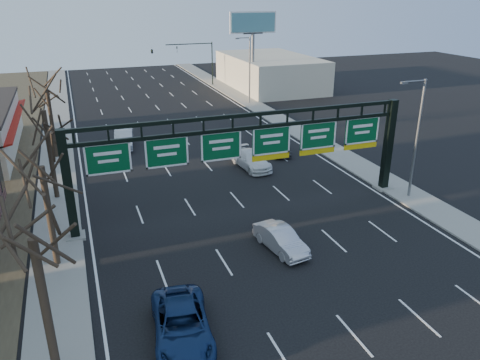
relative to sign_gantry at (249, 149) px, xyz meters
name	(u,v)px	position (x,y,z in m)	size (l,w,h in m)	color
ground	(296,268)	(-0.16, -8.00, -4.63)	(160.00, 160.00, 0.00)	black
sidewalk_left	(57,175)	(-12.96, 12.00, -4.57)	(3.00, 120.00, 0.12)	gray
sidewalk_right	(321,144)	(12.64, 12.00, -4.57)	(3.00, 120.00, 0.12)	gray
lane_markings	(201,158)	(-0.16, 12.00, -4.62)	(21.60, 120.00, 0.01)	white
sign_gantry	(249,149)	(0.00, 0.00, 0.00)	(24.60, 1.20, 7.20)	black
building_right_distant	(270,72)	(19.84, 42.00, -2.13)	(12.00, 20.00, 5.00)	beige
tree_near	(27,213)	(-12.96, -12.00, 2.86)	(3.60, 3.60, 8.86)	black
tree_gantry	(38,148)	(-12.96, -3.00, 2.48)	(3.60, 3.60, 8.48)	black
tree_mid	(41,96)	(-12.96, 7.00, 3.23)	(3.60, 3.60, 9.24)	black
tree_far	(45,78)	(-12.96, 17.00, 2.86)	(3.60, 3.60, 8.86)	black
streetlight_near	(416,133)	(12.31, -2.00, 0.45)	(2.15, 0.22, 9.00)	slate
streetlight_far	(249,67)	(12.31, 32.00, 0.45)	(2.15, 0.22, 9.00)	slate
billboard_right	(253,33)	(14.84, 36.98, 4.43)	(7.00, 0.50, 12.00)	slate
traffic_signal_mast	(175,53)	(5.53, 47.00, 0.87)	(10.16, 0.54, 7.00)	black
car_blue_suv	(182,325)	(-7.63, -11.50, -3.87)	(2.53, 5.49, 1.53)	navy
car_silver_sedan	(281,239)	(-0.13, -5.83, -3.92)	(1.50, 4.29, 1.41)	silver
car_white_wagon	(251,160)	(3.38, 8.10, -3.88)	(2.09, 5.15, 1.49)	white
car_grey_far	(278,146)	(7.28, 10.93, -3.87)	(1.79, 4.44, 1.51)	#45474A
car_silver_distant	(124,139)	(-6.51, 18.15, -3.80)	(1.76, 5.05, 1.67)	silver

